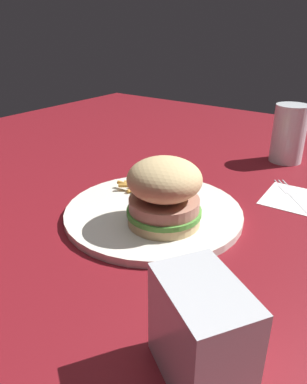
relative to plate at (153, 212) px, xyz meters
The scene contains 8 objects.
ground_plane 0.02m from the plate, 90.22° to the right, with size 1.60×1.60×0.00m, color maroon.
plate is the anchor object (origin of this frame).
sandwich 0.07m from the plate, 146.10° to the left, with size 0.11×0.11×0.10m.
fries_pile 0.07m from the plate, 39.80° to the right, with size 0.08×0.11×0.01m.
napkin 0.26m from the plate, 131.07° to the right, with size 0.11×0.11×0.00m, color white.
fork 0.26m from the plate, 130.72° to the right, with size 0.12×0.14×0.00m.
drink_glass 0.40m from the plate, 102.99° to the right, with size 0.07×0.07×0.13m.
napkin_dispenser 0.30m from the plate, 133.74° to the left, with size 0.09×0.06×0.10m, color #B7BABF.
Camera 1 is at (-0.30, 0.44, 0.28)m, focal length 33.98 mm.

